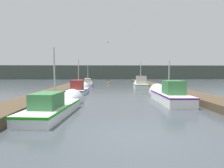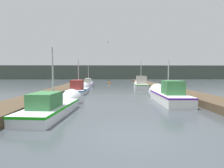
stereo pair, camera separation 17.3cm
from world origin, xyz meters
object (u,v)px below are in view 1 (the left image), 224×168
channel_buoy (109,83)px  seagull_lead (108,42)px  mooring_piling_1 (173,90)px  mooring_piling_0 (86,81)px  fishing_boat_2 (79,89)px  fishing_boat_0 (59,105)px  fishing_boat_3 (140,84)px  fishing_boat_1 (167,95)px  fishing_boat_4 (88,84)px

channel_buoy → seagull_lead: 16.49m
mooring_piling_1 → channel_buoy: mooring_piling_1 is taller
mooring_piling_0 → channel_buoy: (4.34, 0.68, -0.46)m
fishing_boat_2 → mooring_piling_0: size_ratio=3.82×
fishing_boat_0 → fishing_boat_3: size_ratio=1.22×
fishing_boat_1 → fishing_boat_3: 10.90m
fishing_boat_4 → seagull_lead: seagull_lead is taller
fishing_boat_1 → fishing_boat_2: 9.32m
channel_buoy → fishing_boat_4: bearing=-118.9°
fishing_boat_0 → mooring_piling_0: (-1.27, 23.95, 0.24)m
fishing_boat_1 → seagull_lead: 8.57m
mooring_piling_0 → seagull_lead: size_ratio=2.17×
fishing_boat_1 → fishing_boat_4: fishing_boat_4 is taller
fishing_boat_4 → fishing_boat_3: bearing=-32.1°
fishing_boat_2 → fishing_boat_4: size_ratio=0.75×
fishing_boat_1 → channel_buoy: 21.60m
fishing_boat_0 → fishing_boat_3: bearing=68.4°
fishing_boat_1 → mooring_piling_1: bearing=59.9°
fishing_boat_3 → seagull_lead: 8.48m
channel_buoy → mooring_piling_0: bearing=-171.1°
fishing_boat_4 → mooring_piling_1: fishing_boat_4 is taller
mooring_piling_0 → fishing_boat_0: bearing=-87.0°
fishing_boat_0 → seagull_lead: bearing=77.8°
fishing_boat_4 → fishing_boat_1: bearing=-67.0°
fishing_boat_0 → fishing_boat_4: bearing=96.5°
fishing_boat_0 → fishing_boat_4: fishing_boat_0 is taller
fishing_boat_3 → mooring_piling_0: fishing_boat_3 is taller
fishing_boat_4 → mooring_piling_0: (-0.94, 5.48, 0.22)m
fishing_boat_1 → seagull_lead: bearing=130.2°
fishing_boat_0 → mooring_piling_1: (8.49, 5.44, 0.23)m
fishing_boat_3 → mooring_piling_1: bearing=-76.6°
fishing_boat_3 → mooring_piling_0: 12.90m
fishing_boat_1 → mooring_piling_0: fishing_boat_1 is taller
fishing_boat_4 → mooring_piling_0: 5.56m
fishing_boat_3 → seagull_lead: size_ratio=8.84×
channel_buoy → seagull_lead: (-0.22, -15.65, 5.19)m
seagull_lead → fishing_boat_1: bearing=-118.0°
seagull_lead → fishing_boat_3: bearing=-16.3°
fishing_boat_3 → channel_buoy: fishing_boat_3 is taller
mooring_piling_0 → channel_buoy: bearing=8.9°
mooring_piling_1 → seagull_lead: (-5.63, 3.54, 4.73)m
fishing_boat_0 → fishing_boat_3: 16.11m
fishing_boat_4 → channel_buoy: (3.40, 6.16, -0.24)m
fishing_boat_0 → channel_buoy: (3.07, 24.63, -0.22)m
mooring_piling_0 → seagull_lead: seagull_lead is taller
fishing_boat_4 → mooring_piling_1: 15.74m
mooring_piling_0 → fishing_boat_3: bearing=-48.2°
fishing_boat_0 → channel_buoy: size_ratio=6.09×
fishing_boat_1 → mooring_piling_0: (-8.51, 20.51, 0.12)m
fishing_boat_0 → mooring_piling_0: fishing_boat_0 is taller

